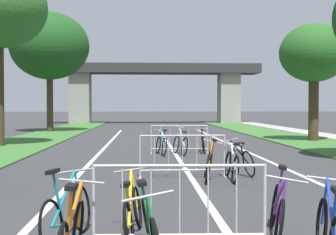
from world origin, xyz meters
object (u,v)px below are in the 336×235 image
bicycle_blue_4 (328,231)px  bicycle_orange_10 (71,235)px  tree_left_oak_near (50,46)px  bicycle_green_2 (152,232)px  crowd_barrier_second (183,156)px  tree_right_pine_near (314,54)px  crowd_barrier_third (179,140)px  bicycle_silver_9 (180,144)px  crowd_barrier_nearest (180,208)px  bicycle_black_8 (241,160)px  bicycle_red_6 (203,142)px  bicycle_yellow_7 (133,213)px  bicycle_purple_3 (277,211)px  bicycle_white_5 (232,165)px  bicycle_teal_11 (67,213)px  bicycle_teal_1 (161,145)px  bicycle_orange_0 (209,164)px

bicycle_blue_4 → bicycle_orange_10: bicycle_orange_10 is taller
tree_left_oak_near → bicycle_green_2: 28.21m
crowd_barrier_second → tree_right_pine_near: bearing=56.4°
crowd_barrier_third → bicycle_silver_9: crowd_barrier_third is taller
bicycle_blue_4 → bicycle_orange_10: 2.84m
crowd_barrier_nearest → bicycle_black_8: 6.45m
bicycle_blue_4 → bicycle_red_6: 12.40m
tree_left_oak_near → bicycle_red_6: bearing=-59.3°
tree_left_oak_near → tree_right_pine_near: tree_left_oak_near is taller
bicycle_yellow_7 → bicycle_orange_10: size_ratio=1.03×
bicycle_purple_3 → bicycle_white_5: bicycle_purple_3 is taller
tree_right_pine_near → bicycle_black_8: (-5.97, -10.90, -3.97)m
tree_right_pine_near → bicycle_teal_11: bearing=-119.5°
tree_right_pine_near → bicycle_orange_10: tree_right_pine_near is taller
bicycle_black_8 → bicycle_teal_11: (-3.46, -5.76, 0.01)m
bicycle_purple_3 → bicycle_orange_10: 2.76m
bicycle_green_2 → bicycle_blue_4: (1.96, -0.09, 0.00)m
bicycle_silver_9 → bicycle_red_6: bearing=26.1°
crowd_barrier_third → bicycle_teal_11: (-2.29, -11.11, -0.13)m
bicycle_white_5 → bicycle_red_6: 6.59m
crowd_barrier_third → bicycle_teal_1: crowd_barrier_third is taller
crowd_barrier_third → bicycle_teal_1: 0.84m
crowd_barrier_second → crowd_barrier_third: same height
bicycle_orange_0 → bicycle_blue_4: 5.86m
bicycle_teal_1 → bicycle_blue_4: bicycle_teal_1 is taller
tree_right_pine_near → bicycle_purple_3: 18.31m
bicycle_silver_9 → tree_left_oak_near: bearing=104.6°
bicycle_green_2 → bicycle_purple_3: 1.93m
bicycle_orange_0 → bicycle_blue_4: size_ratio=1.07×
crowd_barrier_second → bicycle_teal_1: bearing=93.5°
crowd_barrier_third → bicycle_blue_4: size_ratio=1.36×
tree_right_pine_near → bicycle_white_5: tree_right_pine_near is taller
bicycle_silver_9 → crowd_barrier_second: bearing=-106.3°
bicycle_orange_0 → bicycle_yellow_7: (-1.68, -4.75, -0.04)m
bicycle_purple_3 → bicycle_silver_9: bearing=-74.5°
tree_left_oak_near → bicycle_blue_4: size_ratio=5.14×
crowd_barrier_nearest → bicycle_green_2: 0.63m
crowd_barrier_nearest → bicycle_red_6: (1.80, 11.82, -0.14)m
bicycle_orange_0 → bicycle_orange_10: (-2.32, -5.84, -0.02)m
crowd_barrier_third → bicycle_silver_9: bearing=-87.9°
crowd_barrier_second → bicycle_purple_3: (0.82, -5.29, -0.15)m
bicycle_orange_10 → bicycle_teal_11: bicycle_teal_11 is taller
crowd_barrier_nearest → crowd_barrier_second: (0.52, 5.73, 0.00)m
bicycle_white_5 → bicycle_orange_10: bearing=-115.7°
tree_left_oak_near → crowd_barrier_third: size_ratio=3.77×
tree_left_oak_near → crowd_barrier_second: tree_left_oak_near is taller
bicycle_green_2 → bicycle_purple_3: bearing=-156.0°
bicycle_teal_11 → tree_left_oak_near: bearing=113.2°
crowd_barrier_second → bicycle_red_6: size_ratio=1.26×
bicycle_orange_0 → bicycle_yellow_7: bearing=-102.7°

